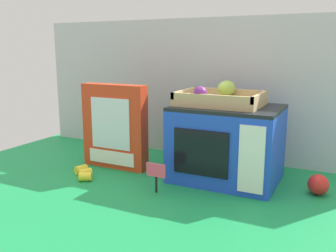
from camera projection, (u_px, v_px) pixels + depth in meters
ground_plane at (170, 174)px, 1.39m from camera, size 1.70×1.70×0.00m
display_back_panel at (201, 89)px, 1.60m from camera, size 1.61×0.03×0.59m
toy_microwave at (227, 143)px, 1.32m from camera, size 0.37×0.28×0.27m
food_groups_crate at (220, 98)px, 1.31m from camera, size 0.29×0.22×0.08m
cookie_set_box at (115, 127)px, 1.45m from camera, size 0.27×0.06×0.33m
price_sign at (156, 173)px, 1.20m from camera, size 0.07×0.01×0.10m
loose_toy_banana at (84, 173)px, 1.36m from camera, size 0.12×0.11×0.03m
loose_toy_apple at (318, 185)px, 1.19m from camera, size 0.07×0.07×0.07m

